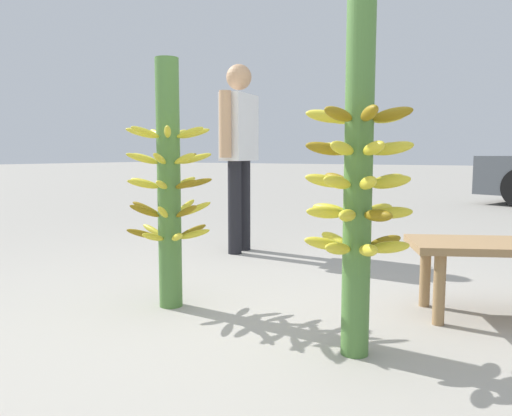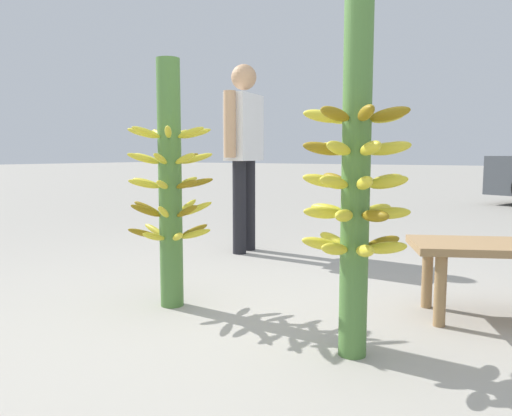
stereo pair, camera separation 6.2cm
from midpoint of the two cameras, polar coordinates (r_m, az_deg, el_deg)
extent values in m
plane|color=#9E998E|center=(2.49, -2.85, -14.39)|extent=(80.00, 80.00, 0.00)
cylinder|color=#4C7A38|center=(2.86, -10.53, 2.60)|extent=(0.13, 0.13, 1.40)
ellipsoid|color=gold|center=(2.99, -9.31, 8.34)|extent=(0.08, 0.19, 0.08)
ellipsoid|color=gold|center=(2.99, -11.84, 8.29)|extent=(0.19, 0.11, 0.08)
ellipsoid|color=gold|center=(2.90, -13.57, 8.33)|extent=(0.18, 0.12, 0.08)
ellipsoid|color=gold|center=(2.77, -13.17, 8.45)|extent=(0.07, 0.19, 0.08)
ellipsoid|color=gold|center=(2.70, -10.73, 8.56)|extent=(0.15, 0.17, 0.08)
ellipsoid|color=gold|center=(2.76, -8.22, 8.55)|extent=(0.19, 0.04, 0.08)
ellipsoid|color=gold|center=(2.89, -7.67, 8.45)|extent=(0.14, 0.17, 0.08)
ellipsoid|color=gold|center=(2.71, -11.59, 5.54)|extent=(0.11, 0.19, 0.08)
ellipsoid|color=gold|center=(2.73, -8.85, 5.59)|extent=(0.19, 0.08, 0.08)
ellipsoid|color=gold|center=(2.84, -7.55, 5.63)|extent=(0.17, 0.14, 0.08)
ellipsoid|color=olive|center=(2.96, -8.55, 5.64)|extent=(0.04, 0.19, 0.08)
ellipsoid|color=gold|center=(3.00, -10.96, 5.60)|extent=(0.17, 0.15, 0.08)
ellipsoid|color=gold|center=(2.93, -13.12, 5.54)|extent=(0.19, 0.07, 0.08)
ellipsoid|color=gold|center=(2.80, -13.49, 5.51)|extent=(0.12, 0.18, 0.08)
ellipsoid|color=gold|center=(2.97, -8.62, 2.96)|extent=(0.04, 0.19, 0.08)
ellipsoid|color=gold|center=(3.01, -11.06, 2.95)|extent=(0.17, 0.14, 0.08)
ellipsoid|color=gold|center=(2.93, -13.15, 2.82)|extent=(0.19, 0.08, 0.08)
ellipsoid|color=gold|center=(2.80, -13.38, 2.67)|extent=(0.11, 0.19, 0.08)
ellipsoid|color=gold|center=(2.71, -11.37, 2.61)|extent=(0.12, 0.19, 0.08)
ellipsoid|color=olive|center=(2.74, -8.65, 2.69)|extent=(0.19, 0.08, 0.08)
ellipsoid|color=olive|center=(2.86, -7.49, 2.85)|extent=(0.17, 0.15, 0.08)
ellipsoid|color=gold|center=(2.87, -7.53, -0.10)|extent=(0.17, 0.15, 0.10)
ellipsoid|color=gold|center=(2.98, -8.67, 0.12)|extent=(0.04, 0.19, 0.10)
ellipsoid|color=olive|center=(3.01, -11.04, 0.13)|extent=(0.17, 0.14, 0.10)
ellipsoid|color=olive|center=(2.94, -13.04, -0.06)|extent=(0.19, 0.08, 0.10)
ellipsoid|color=olive|center=(2.81, -13.21, -0.34)|extent=(0.11, 0.18, 0.10)
ellipsoid|color=gold|center=(2.73, -11.22, -0.49)|extent=(0.12, 0.18, 0.10)
ellipsoid|color=olive|center=(2.75, -8.61, -0.38)|extent=(0.19, 0.07, 0.10)
ellipsoid|color=gold|center=(2.74, -9.65, -3.30)|extent=(0.18, 0.14, 0.09)
ellipsoid|color=gold|center=(2.83, -7.64, -2.98)|extent=(0.19, 0.09, 0.09)
ellipsoid|color=olive|center=(2.96, -7.83, -2.58)|extent=(0.10, 0.19, 0.09)
ellipsoid|color=gold|center=(3.03, -9.86, -2.40)|extent=(0.13, 0.18, 0.09)
ellipsoid|color=gold|center=(3.00, -12.27, -2.54)|extent=(0.19, 0.06, 0.09)
ellipsoid|color=olive|center=(2.89, -13.41, -2.91)|extent=(0.16, 0.15, 0.09)
ellipsoid|color=gold|center=(2.77, -12.30, -3.26)|extent=(0.05, 0.19, 0.09)
cylinder|color=#4C7A38|center=(2.15, 10.78, 3.24)|extent=(0.12, 0.12, 1.53)
ellipsoid|color=gold|center=(2.22, 14.18, 10.09)|extent=(0.16, 0.16, 0.08)
ellipsoid|color=olive|center=(2.29, 11.60, 10.03)|extent=(0.08, 0.18, 0.08)
ellipsoid|color=gold|center=(2.26, 8.58, 10.14)|extent=(0.18, 0.13, 0.08)
ellipsoid|color=gold|center=(2.15, 7.13, 10.36)|extent=(0.18, 0.11, 0.08)
ellipsoid|color=olive|center=(2.04, 8.54, 10.57)|extent=(0.10, 0.18, 0.08)
ellipsoid|color=olive|center=(2.02, 11.96, 10.56)|extent=(0.14, 0.17, 0.08)
ellipsoid|color=olive|center=(2.10, 14.49, 10.32)|extent=(0.18, 0.06, 0.08)
ellipsoid|color=gold|center=(2.23, 13.78, 6.59)|extent=(0.14, 0.17, 0.08)
ellipsoid|color=gold|center=(2.29, 11.01, 6.64)|extent=(0.10, 0.18, 0.08)
ellipsoid|color=gold|center=(2.24, 8.13, 6.71)|extent=(0.18, 0.11, 0.08)
ellipsoid|color=olive|center=(2.13, 7.11, 6.75)|extent=(0.18, 0.13, 0.08)
ellipsoid|color=gold|center=(2.02, 8.96, 6.76)|extent=(0.07, 0.18, 0.08)
ellipsoid|color=gold|center=(2.02, 12.43, 6.69)|extent=(0.16, 0.16, 0.08)
ellipsoid|color=gold|center=(2.11, 14.55, 6.61)|extent=(0.18, 0.06, 0.08)
ellipsoid|color=gold|center=(2.15, 7.04, 3.11)|extent=(0.18, 0.11, 0.08)
ellipsoid|color=gold|center=(2.04, 8.44, 2.93)|extent=(0.10, 0.18, 0.08)
ellipsoid|color=gold|center=(2.01, 11.81, 2.83)|extent=(0.14, 0.17, 0.08)
ellipsoid|color=gold|center=(2.10, 14.29, 2.89)|extent=(0.18, 0.06, 0.08)
ellipsoid|color=gold|center=(2.22, 13.99, 3.07)|extent=(0.16, 0.17, 0.08)
ellipsoid|color=gold|center=(2.29, 11.44, 3.22)|extent=(0.08, 0.18, 0.08)
ellipsoid|color=olive|center=(2.26, 8.46, 3.23)|extent=(0.18, 0.13, 0.08)
ellipsoid|color=gold|center=(2.15, 14.46, -0.53)|extent=(0.18, 0.10, 0.06)
ellipsoid|color=gold|center=(2.27, 13.13, -0.17)|extent=(0.11, 0.18, 0.06)
ellipsoid|color=gold|center=(2.30, 10.17, -0.02)|extent=(0.13, 0.18, 0.06)
ellipsoid|color=gold|center=(2.23, 7.56, -0.16)|extent=(0.18, 0.08, 0.06)
ellipsoid|color=gold|center=(2.11, 7.15, -0.51)|extent=(0.16, 0.15, 0.06)
ellipsoid|color=gold|center=(2.03, 9.55, -0.83)|extent=(0.06, 0.18, 0.06)
ellipsoid|color=olive|center=(2.05, 12.95, -0.83)|extent=(0.17, 0.14, 0.06)
ellipsoid|color=gold|center=(2.32, 11.09, -3.49)|extent=(0.09, 0.18, 0.08)
ellipsoid|color=gold|center=(2.28, 8.19, -3.59)|extent=(0.18, 0.12, 0.08)
ellipsoid|color=gold|center=(2.17, 6.95, -4.06)|extent=(0.18, 0.12, 0.08)
ellipsoid|color=gold|center=(2.07, 8.50, -4.61)|extent=(0.09, 0.18, 0.08)
ellipsoid|color=gold|center=(2.05, 11.86, -4.76)|extent=(0.15, 0.17, 0.08)
ellipsoid|color=gold|center=(2.14, 14.17, -4.37)|extent=(0.18, 0.05, 0.08)
ellipsoid|color=olive|center=(2.25, 13.70, -3.81)|extent=(0.15, 0.17, 0.08)
cylinder|color=black|center=(4.36, -2.86, 0.04)|extent=(0.13, 0.13, 0.82)
cylinder|color=black|center=(4.53, -1.79, 0.28)|extent=(0.13, 0.13, 0.82)
cube|color=white|center=(4.43, -2.35, 9.17)|extent=(0.24, 0.44, 0.58)
cylinder|color=tan|center=(4.20, -3.96, 9.52)|extent=(0.11, 0.11, 0.55)
cylinder|color=tan|center=(4.67, -0.91, 9.19)|extent=(0.11, 0.11, 0.55)
sphere|color=tan|center=(4.47, -2.38, 14.72)|extent=(0.22, 0.22, 0.22)
cylinder|color=#99754C|center=(3.04, 18.21, -7.24)|extent=(0.06, 0.06, 0.37)
cylinder|color=#99754C|center=(2.73, 19.60, -8.76)|extent=(0.06, 0.06, 0.37)
camera|label=1|loc=(0.03, -90.67, -0.07)|focal=35.00mm
camera|label=2|loc=(0.03, 89.33, 0.07)|focal=35.00mm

